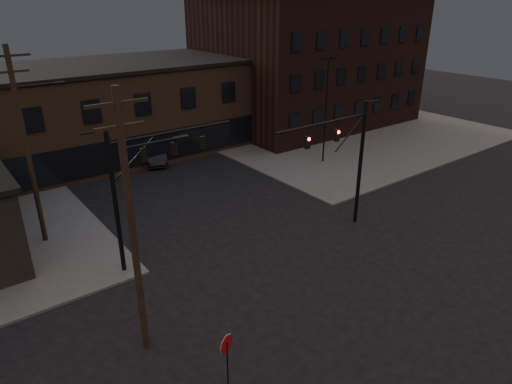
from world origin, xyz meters
The scene contains 14 objects.
ground centered at (0.00, 0.00, 0.00)m, with size 140.00×140.00×0.00m, color black.
sidewalk_ne centered at (22.00, 22.00, 0.07)m, with size 30.00×30.00×0.15m, color #474744.
building_row centered at (0.00, 28.00, 4.00)m, with size 40.00×12.00×8.00m, color #4D3729.
building_right centered at (22.00, 26.00, 7.00)m, with size 22.00×16.00×14.00m, color black.
traffic_signal_near centered at (5.36, 4.50, 4.93)m, with size 7.12×0.24×8.00m.
traffic_signal_far centered at (-6.72, 8.00, 5.01)m, with size 7.12×0.24×8.00m.
stop_sign centered at (-8.00, -1.99, 1.84)m, with size 0.72×0.33×2.48m.
utility_pole_near centered at (-9.43, 2.00, 5.87)m, with size 3.70×0.28×11.00m.
utility_pole_mid centered at (-10.44, 14.00, 6.13)m, with size 3.70×0.28×11.50m.
lot_light_a centered at (13.00, 14.00, 5.51)m, with size 1.50×0.28×9.14m.
lot_light_b centered at (19.00, 19.00, 5.51)m, with size 1.50×0.28×9.14m.
parked_car_lot_a centered at (15.95, 21.72, 0.98)m, with size 1.95×4.85×1.65m, color black.
parked_car_lot_b centered at (16.83, 24.61, 0.83)m, with size 1.90×4.68×1.36m, color #B5B5B8.
car_crossing centered at (1.24, 23.10, 0.77)m, with size 1.63×4.69×1.54m, color black.
Camera 1 is at (-15.01, -12.95, 13.72)m, focal length 32.00 mm.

